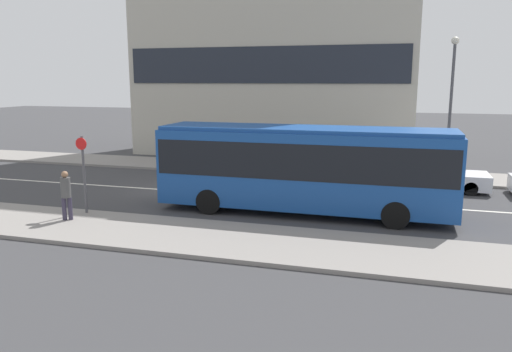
% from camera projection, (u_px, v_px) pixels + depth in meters
% --- Properties ---
extents(ground_plane, '(120.00, 120.00, 0.00)m').
position_uv_depth(ground_plane, '(178.00, 191.00, 22.75)').
color(ground_plane, '#3A3A3D').
extents(sidewalk_near, '(44.00, 3.50, 0.13)m').
position_uv_depth(sidewalk_near, '(99.00, 228.00, 16.85)').
color(sidewalk_near, gray).
rests_on(sidewalk_near, ground_plane).
extents(sidewalk_far, '(44.00, 3.50, 0.13)m').
position_uv_depth(sidewalk_far, '(225.00, 167.00, 28.63)').
color(sidewalk_far, gray).
rests_on(sidewalk_far, ground_plane).
extents(lane_centerline, '(41.80, 0.16, 0.01)m').
position_uv_depth(lane_centerline, '(178.00, 191.00, 22.75)').
color(lane_centerline, silver).
rests_on(lane_centerline, ground_plane).
extents(city_bus, '(10.97, 2.60, 3.26)m').
position_uv_depth(city_bus, '(304.00, 164.00, 18.63)').
color(city_bus, '#194793').
rests_on(city_bus, ground_plane).
extents(parked_car_0, '(4.51, 1.89, 1.30)m').
position_uv_depth(parked_car_0, '(435.00, 176.00, 22.89)').
color(parked_car_0, silver).
rests_on(parked_car_0, ground_plane).
extents(pedestrian_near_stop, '(0.34, 0.34, 1.74)m').
position_uv_depth(pedestrian_near_stop, '(66.00, 192.00, 17.37)').
color(pedestrian_near_stop, '#383347').
rests_on(pedestrian_near_stop, sidewalk_near).
extents(bus_stop_sign, '(0.44, 0.12, 2.85)m').
position_uv_depth(bus_stop_sign, '(84.00, 169.00, 18.20)').
color(bus_stop_sign, '#4C4C51').
rests_on(bus_stop_sign, sidewalk_near).
extents(street_lamp, '(0.36, 0.36, 6.83)m').
position_uv_depth(street_lamp, '(451.00, 94.00, 23.81)').
color(street_lamp, '#4C4C51').
rests_on(street_lamp, sidewalk_far).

